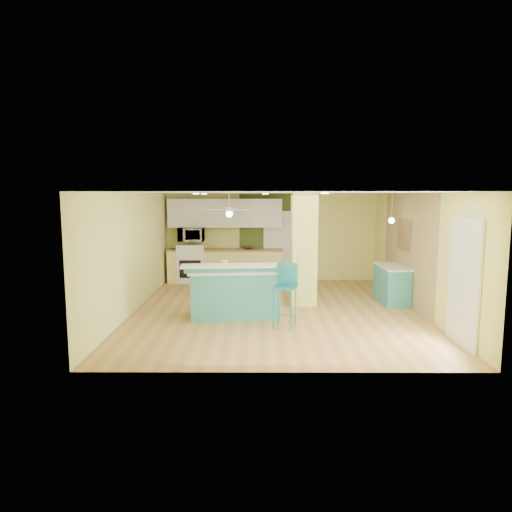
# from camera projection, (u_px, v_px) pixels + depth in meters

# --- Properties ---
(floor) EXTENTS (6.00, 7.00, 0.01)m
(floor) POSITION_uv_depth(u_px,v_px,m) (275.00, 310.00, 9.82)
(floor) COLOR #A57A39
(floor) RESTS_ON ground
(ceiling) EXTENTS (6.00, 7.00, 0.01)m
(ceiling) POSITION_uv_depth(u_px,v_px,m) (276.00, 193.00, 9.48)
(ceiling) COLOR white
(ceiling) RESTS_ON wall_back
(wall_back) EXTENTS (6.00, 0.01, 2.50)m
(wall_back) POSITION_uv_depth(u_px,v_px,m) (271.00, 237.00, 13.12)
(wall_back) COLOR #E2E179
(wall_back) RESTS_ON floor
(wall_front) EXTENTS (6.00, 0.01, 2.50)m
(wall_front) POSITION_uv_depth(u_px,v_px,m) (286.00, 284.00, 6.18)
(wall_front) COLOR #E2E179
(wall_front) RESTS_ON floor
(wall_left) EXTENTS (0.01, 7.00, 2.50)m
(wall_left) POSITION_uv_depth(u_px,v_px,m) (134.00, 252.00, 9.66)
(wall_left) COLOR #E2E179
(wall_left) RESTS_ON floor
(wall_right) EXTENTS (0.01, 7.00, 2.50)m
(wall_right) POSITION_uv_depth(u_px,v_px,m) (417.00, 252.00, 9.64)
(wall_right) COLOR #E2E179
(wall_right) RESTS_ON floor
(wood_panel) EXTENTS (0.02, 3.40, 2.50)m
(wood_panel) POSITION_uv_depth(u_px,v_px,m) (407.00, 249.00, 10.23)
(wood_panel) COLOR #917B53
(wood_panel) RESTS_ON floor
(olive_accent) EXTENTS (2.20, 0.02, 2.50)m
(olive_accent) POSITION_uv_depth(u_px,v_px,m) (278.00, 237.00, 13.11)
(olive_accent) COLOR #424E1F
(olive_accent) RESTS_ON floor
(interior_door) EXTENTS (0.82, 0.05, 2.00)m
(interior_door) POSITION_uv_depth(u_px,v_px,m) (278.00, 246.00, 13.11)
(interior_door) COLOR white
(interior_door) RESTS_ON floor
(french_door) EXTENTS (0.04, 1.08, 2.10)m
(french_door) POSITION_uv_depth(u_px,v_px,m) (464.00, 282.00, 7.39)
(french_door) COLOR white
(french_door) RESTS_ON floor
(column) EXTENTS (0.55, 0.55, 2.50)m
(column) POSITION_uv_depth(u_px,v_px,m) (304.00, 250.00, 10.14)
(column) COLOR #D0D964
(column) RESTS_ON floor
(kitchen_run) EXTENTS (3.25, 0.63, 0.94)m
(kitchen_run) POSITION_uv_depth(u_px,v_px,m) (225.00, 265.00, 12.93)
(kitchen_run) COLOR #EFE07D
(kitchen_run) RESTS_ON floor
(stove) EXTENTS (0.76, 0.66, 1.08)m
(stove) POSITION_uv_depth(u_px,v_px,m) (192.00, 266.00, 12.93)
(stove) COLOR white
(stove) RESTS_ON floor
(upper_cabinets) EXTENTS (3.20, 0.34, 0.80)m
(upper_cabinets) POSITION_uv_depth(u_px,v_px,m) (225.00, 213.00, 12.85)
(upper_cabinets) COLOR silver
(upper_cabinets) RESTS_ON wall_back
(microwave) EXTENTS (0.70, 0.48, 0.39)m
(microwave) POSITION_uv_depth(u_px,v_px,m) (191.00, 235.00, 12.82)
(microwave) COLOR white
(microwave) RESTS_ON wall_back
(ceiling_fan) EXTENTS (1.41, 1.41, 0.61)m
(ceiling_fan) POSITION_uv_depth(u_px,v_px,m) (229.00, 210.00, 11.53)
(ceiling_fan) COLOR silver
(ceiling_fan) RESTS_ON ceiling
(pendant_lamp) EXTENTS (0.14, 0.14, 0.69)m
(pendant_lamp) POSITION_uv_depth(u_px,v_px,m) (391.00, 220.00, 10.30)
(pendant_lamp) COLOR silver
(pendant_lamp) RESTS_ON ceiling
(wall_decor) EXTENTS (0.03, 0.90, 0.70)m
(wall_decor) POSITION_uv_depth(u_px,v_px,m) (404.00, 235.00, 10.39)
(wall_decor) COLOR brown
(wall_decor) RESTS_ON wood_panel
(peninsula) EXTENTS (2.14, 1.29, 1.12)m
(peninsula) POSITION_uv_depth(u_px,v_px,m) (235.00, 291.00, 9.23)
(peninsula) COLOR teal
(peninsula) RESTS_ON floor
(bar_stool) EXTENTS (0.50, 0.50, 1.19)m
(bar_stool) POSITION_uv_depth(u_px,v_px,m) (286.00, 285.00, 8.49)
(bar_stool) COLOR #1C7982
(bar_stool) RESTS_ON floor
(side_counter) EXTENTS (0.56, 1.32, 0.85)m
(side_counter) POSITION_uv_depth(u_px,v_px,m) (392.00, 284.00, 10.46)
(side_counter) COLOR teal
(side_counter) RESTS_ON floor
(fruit_bowl) EXTENTS (0.37, 0.37, 0.07)m
(fruit_bowl) POSITION_uv_depth(u_px,v_px,m) (248.00, 248.00, 12.85)
(fruit_bowl) COLOR #3B2918
(fruit_bowl) RESTS_ON kitchen_run
(canister) EXTENTS (0.15, 0.15, 0.18)m
(canister) POSITION_uv_depth(u_px,v_px,m) (224.00, 265.00, 9.10)
(canister) COLOR gold
(canister) RESTS_ON peninsula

